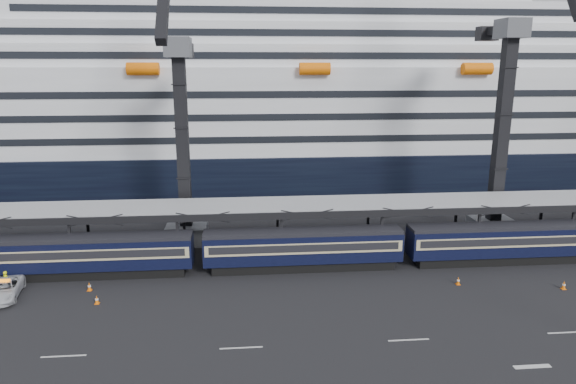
# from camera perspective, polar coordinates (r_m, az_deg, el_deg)

# --- Properties ---
(ground) EXTENTS (260.00, 260.00, 0.00)m
(ground) POSITION_cam_1_polar(r_m,az_deg,el_deg) (43.23, 14.16, -12.90)
(ground) COLOR black
(ground) RESTS_ON ground
(lane_markings) EXTENTS (111.00, 4.27, 0.02)m
(lane_markings) POSITION_cam_1_polar(r_m,az_deg,el_deg) (42.47, 27.37, -14.61)
(lane_markings) COLOR beige
(lane_markings) RESTS_ON ground
(train) EXTENTS (133.05, 3.00, 4.05)m
(train) POSITION_cam_1_polar(r_m,az_deg,el_deg) (50.12, 5.52, -6.00)
(train) COLOR black
(train) RESTS_ON ground
(canopy) EXTENTS (130.00, 6.25, 5.53)m
(canopy) POSITION_cam_1_polar(r_m,az_deg,el_deg) (53.94, 9.68, -1.31)
(canopy) COLOR gray
(canopy) RESTS_ON ground
(cruise_ship) EXTENTS (214.09, 28.84, 34.00)m
(cruise_ship) POSITION_cam_1_polar(r_m,az_deg,el_deg) (83.53, 3.59, 9.11)
(cruise_ship) COLOR black
(cruise_ship) RESTS_ON ground
(crane_dark_near) EXTENTS (4.50, 17.75, 35.08)m
(crane_dark_near) POSITION_cam_1_polar(r_m,az_deg,el_deg) (55.75, -11.72, 6.10)
(crane_dark_near) COLOR #4E5156
(crane_dark_near) RESTS_ON ground
(crane_dark_mid) EXTENTS (4.50, 18.24, 39.64)m
(crane_dark_mid) POSITION_cam_1_polar(r_m,az_deg,el_deg) (61.29, 22.94, 7.32)
(crane_dark_mid) COLOR #4E5156
(crane_dark_mid) RESTS_ON ground
(pickup_truck) EXTENTS (3.30, 5.63, 1.47)m
(pickup_truck) POSITION_cam_1_polar(r_m,az_deg,el_deg) (50.32, -29.03, -9.46)
(pickup_truck) COLOR silver
(pickup_truck) RESTS_ON ground
(worker) EXTENTS (0.76, 0.70, 1.74)m
(worker) POSITION_cam_1_polar(r_m,az_deg,el_deg) (51.88, -28.82, -8.60)
(worker) COLOR #F7FB0D
(worker) RESTS_ON ground
(traffic_cone_b) EXTENTS (0.38, 0.38, 0.76)m
(traffic_cone_b) POSITION_cam_1_polar(r_m,az_deg,el_deg) (46.08, -20.48, -11.13)
(traffic_cone_b) COLOR orange
(traffic_cone_b) RESTS_ON ground
(traffic_cone_c) EXTENTS (0.39, 0.39, 0.79)m
(traffic_cone_c) POSITION_cam_1_polar(r_m,az_deg,el_deg) (48.83, -21.21, -9.75)
(traffic_cone_c) COLOR orange
(traffic_cone_c) RESTS_ON ground
(traffic_cone_d) EXTENTS (0.37, 0.37, 0.74)m
(traffic_cone_d) POSITION_cam_1_polar(r_m,az_deg,el_deg) (49.24, 18.39, -9.33)
(traffic_cone_d) COLOR orange
(traffic_cone_d) RESTS_ON ground
(traffic_cone_f) EXTENTS (0.39, 0.39, 0.78)m
(traffic_cone_f) POSITION_cam_1_polar(r_m,az_deg,el_deg) (51.95, 28.31, -9.09)
(traffic_cone_f) COLOR orange
(traffic_cone_f) RESTS_ON ground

